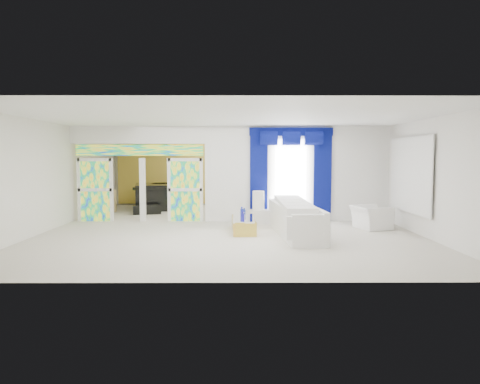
{
  "coord_description": "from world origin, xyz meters",
  "views": [
    {
      "loc": [
        0.24,
        -13.1,
        2.04
      ],
      "look_at": [
        0.3,
        -1.2,
        1.1
      ],
      "focal_mm": 33.41,
      "sensor_mm": 36.0,
      "label": 1
    }
  ],
  "objects_px": {
    "coffee_table": "(243,225)",
    "armchair": "(371,217)",
    "white_sofa": "(294,219)",
    "console_table": "(268,217)",
    "grand_piano": "(155,196)"
  },
  "relations": [
    {
      "from": "white_sofa",
      "to": "grand_piano",
      "type": "xyz_separation_m",
      "value": [
        -4.74,
        5.69,
        0.11
      ]
    },
    {
      "from": "console_table",
      "to": "grand_piano",
      "type": "xyz_separation_m",
      "value": [
        -4.17,
        3.89,
        0.28
      ]
    },
    {
      "from": "coffee_table",
      "to": "grand_piano",
      "type": "xyz_separation_m",
      "value": [
        -3.39,
        5.39,
        0.3
      ]
    },
    {
      "from": "grand_piano",
      "to": "armchair",
      "type": "bearing_deg",
      "value": -46.66
    },
    {
      "from": "console_table",
      "to": "armchair",
      "type": "relative_size",
      "value": 1.26
    },
    {
      "from": "coffee_table",
      "to": "grand_piano",
      "type": "height_order",
      "value": "grand_piano"
    },
    {
      "from": "armchair",
      "to": "console_table",
      "type": "bearing_deg",
      "value": 55.01
    },
    {
      "from": "console_table",
      "to": "grand_piano",
      "type": "distance_m",
      "value": 5.71
    },
    {
      "from": "armchair",
      "to": "grand_piano",
      "type": "relative_size",
      "value": 0.52
    },
    {
      "from": "coffee_table",
      "to": "armchair",
      "type": "height_order",
      "value": "armchair"
    },
    {
      "from": "white_sofa",
      "to": "console_table",
      "type": "relative_size",
      "value": 3.13
    },
    {
      "from": "coffee_table",
      "to": "armchair",
      "type": "xyz_separation_m",
      "value": [
        3.63,
        0.46,
        0.14
      ]
    },
    {
      "from": "white_sofa",
      "to": "armchair",
      "type": "distance_m",
      "value": 2.4
    },
    {
      "from": "coffee_table",
      "to": "armchair",
      "type": "bearing_deg",
      "value": 7.3
    },
    {
      "from": "coffee_table",
      "to": "white_sofa",
      "type": "bearing_deg",
      "value": -12.53
    }
  ]
}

